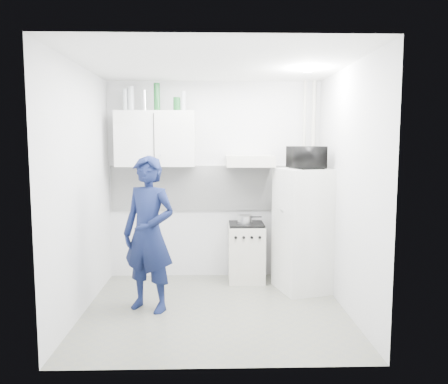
{
  "coord_description": "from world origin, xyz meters",
  "views": [
    {
      "loc": [
        -0.02,
        -4.56,
        1.79
      ],
      "look_at": [
        0.1,
        0.3,
        1.25
      ],
      "focal_mm": 35.0,
      "sensor_mm": 36.0,
      "label": 1
    }
  ],
  "objects": [
    {
      "name": "wall_right",
      "position": [
        1.4,
        0.0,
        1.3
      ],
      "size": [
        0.0,
        2.6,
        2.6
      ],
      "primitive_type": "plane",
      "rotation": [
        1.57,
        0.0,
        -1.57
      ],
      "color": "silver",
      "rests_on": "floor"
    },
    {
      "name": "person",
      "position": [
        -0.71,
        0.03,
        0.83
      ],
      "size": [
        0.72,
        0.61,
        1.66
      ],
      "primitive_type": "imported",
      "rotation": [
        0.0,
        0.0,
        -0.43
      ],
      "color": "#10183C",
      "rests_on": "floor"
    },
    {
      "name": "fridge",
      "position": [
        1.1,
        0.64,
        0.75
      ],
      "size": [
        0.76,
        0.76,
        1.49
      ],
      "primitive_type": "cube",
      "rotation": [
        0.0,
        0.0,
        0.26
      ],
      "color": "white",
      "rests_on": "floor"
    },
    {
      "name": "bottle_e",
      "position": [
        -0.39,
        1.07,
        2.32
      ],
      "size": [
        0.06,
        0.06,
        0.25
      ],
      "primitive_type": "cylinder",
      "color": "#B2B7BC",
      "rests_on": "upper_cabinet"
    },
    {
      "name": "backsplash",
      "position": [
        0.0,
        1.24,
        1.2
      ],
      "size": [
        2.74,
        0.03,
        0.6
      ],
      "primitive_type": "cube",
      "color": "white",
      "rests_on": "wall_back"
    },
    {
      "name": "pipe_b",
      "position": [
        1.18,
        1.17,
        1.3
      ],
      "size": [
        0.04,
        0.04,
        2.6
      ],
      "primitive_type": "cylinder",
      "color": "beige",
      "rests_on": "floor"
    },
    {
      "name": "saucepan",
      "position": [
        0.39,
        0.99,
        0.82
      ],
      "size": [
        0.19,
        0.19,
        0.1
      ],
      "primitive_type": "cylinder",
      "color": "silver",
      "rests_on": "stove_top"
    },
    {
      "name": "ceiling_spot_fixture",
      "position": [
        1.0,
        0.2,
        2.57
      ],
      "size": [
        0.1,
        0.1,
        0.02
      ],
      "primitive_type": "cylinder",
      "color": "white",
      "rests_on": "ceiling"
    },
    {
      "name": "upper_cabinet",
      "position": [
        -0.75,
        1.07,
        1.85
      ],
      "size": [
        1.0,
        0.35,
        0.7
      ],
      "primitive_type": "cube",
      "color": "white",
      "rests_on": "wall_back"
    },
    {
      "name": "range_hood",
      "position": [
        0.45,
        1.0,
        1.57
      ],
      "size": [
        0.6,
        0.5,
        0.14
      ],
      "primitive_type": "cube",
      "color": "beige",
      "rests_on": "wall_back"
    },
    {
      "name": "bottle_a",
      "position": [
        -1.13,
        1.07,
        2.34
      ],
      "size": [
        0.06,
        0.06,
        0.28
      ],
      "primitive_type": "cylinder",
      "color": "#B2B7BC",
      "rests_on": "upper_cabinet"
    },
    {
      "name": "wall_back",
      "position": [
        0.0,
        1.25,
        1.3
      ],
      "size": [
        2.8,
        0.0,
        2.8
      ],
      "primitive_type": "plane",
      "rotation": [
        1.57,
        0.0,
        0.0
      ],
      "color": "silver",
      "rests_on": "floor"
    },
    {
      "name": "wall_left",
      "position": [
        -1.4,
        0.0,
        1.3
      ],
      "size": [
        0.0,
        2.6,
        2.6
      ],
      "primitive_type": "plane",
      "rotation": [
        1.57,
        0.0,
        1.57
      ],
      "color": "silver",
      "rests_on": "floor"
    },
    {
      "name": "floor",
      "position": [
        0.0,
        0.0,
        0.0
      ],
      "size": [
        2.8,
        2.8,
        0.0
      ],
      "primitive_type": "plane",
      "color": "slate",
      "rests_on": "ground"
    },
    {
      "name": "bottle_b",
      "position": [
        -1.05,
        1.07,
        2.35
      ],
      "size": [
        0.08,
        0.08,
        0.31
      ],
      "primitive_type": "cylinder",
      "color": "#B2B7BC",
      "rests_on": "upper_cabinet"
    },
    {
      "name": "ceiling",
      "position": [
        0.0,
        0.0,
        2.6
      ],
      "size": [
        2.8,
        2.8,
        0.0
      ],
      "primitive_type": "plane",
      "color": "white",
      "rests_on": "wall_back"
    },
    {
      "name": "bottle_c",
      "position": [
        -0.89,
        1.07,
        2.33
      ],
      "size": [
        0.06,
        0.06,
        0.26
      ],
      "primitive_type": "cylinder",
      "color": "silver",
      "rests_on": "upper_cabinet"
    },
    {
      "name": "stove_top",
      "position": [
        0.41,
        1.0,
        0.75
      ],
      "size": [
        0.44,
        0.44,
        0.03
      ],
      "primitive_type": "cube",
      "color": "black",
      "rests_on": "stove"
    },
    {
      "name": "bottle_d",
      "position": [
        -0.73,
        1.07,
        2.38
      ],
      "size": [
        0.08,
        0.08,
        0.35
      ],
      "primitive_type": "cylinder",
      "color": "#144C1E",
      "rests_on": "upper_cabinet"
    },
    {
      "name": "canister_b",
      "position": [
        -0.48,
        1.07,
        2.29
      ],
      "size": [
        0.09,
        0.09,
        0.17
      ],
      "primitive_type": "cylinder",
      "color": "#144C1E",
      "rests_on": "upper_cabinet"
    },
    {
      "name": "microwave",
      "position": [
        1.1,
        0.64,
        1.63
      ],
      "size": [
        0.54,
        0.43,
        0.27
      ],
      "primitive_type": "imported",
      "rotation": [
        0.0,
        0.0,
        1.8
      ],
      "color": "black",
      "rests_on": "fridge"
    },
    {
      "name": "stove",
      "position": [
        0.41,
        1.0,
        0.37
      ],
      "size": [
        0.46,
        0.46,
        0.74
      ],
      "primitive_type": "cube",
      "color": "beige",
      "rests_on": "floor"
    },
    {
      "name": "pipe_a",
      "position": [
        1.3,
        1.17,
        1.3
      ],
      "size": [
        0.05,
        0.05,
        2.6
      ],
      "primitive_type": "cylinder",
      "color": "beige",
      "rests_on": "floor"
    }
  ]
}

